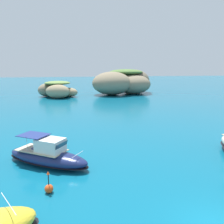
{
  "coord_description": "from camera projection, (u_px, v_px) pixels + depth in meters",
  "views": [
    {
      "loc": [
        -7.36,
        -8.78,
        7.94
      ],
      "look_at": [
        -1.44,
        17.88,
        2.66
      ],
      "focal_mm": 36.76,
      "sensor_mm": 36.0,
      "label": 1
    }
  ],
  "objects": [
    {
      "name": "islet_small",
      "position": [
        58.0,
        90.0,
        62.85
      ],
      "size": [
        12.43,
        12.31,
        4.39
      ],
      "color": "#84755B",
      "rests_on": "ground"
    },
    {
      "name": "islet_large",
      "position": [
        127.0,
        82.0,
        71.88
      ],
      "size": [
        22.19,
        20.7,
        7.51
      ],
      "color": "#756651",
      "rests_on": "ground"
    },
    {
      "name": "channel_buoy",
      "position": [
        49.0,
        188.0,
        14.75
      ],
      "size": [
        0.56,
        0.56,
        1.48
      ],
      "color": "#E54C19",
      "rests_on": "ground"
    },
    {
      "name": "motorboat_navy",
      "position": [
        48.0,
        156.0,
        18.96
      ],
      "size": [
        7.63,
        6.42,
        2.43
      ],
      "color": "navy",
      "rests_on": "ground"
    }
  ]
}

